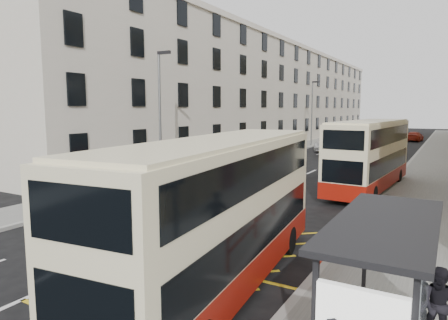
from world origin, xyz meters
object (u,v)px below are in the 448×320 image
Objects in this scene: white_van at (331,144)px; car_silver at (369,134)px; pedestrian_mid at (440,307)px; pedestrian_far at (384,236)px; double_decker_rear at (370,155)px; street_lamp_near at (160,111)px; car_dark at (362,133)px; car_red at (415,136)px; double_decker_front at (221,213)px; bus_shelter at (389,269)px; street_lamp_far at (312,110)px.

car_silver is at bearing 87.72° from white_van.
white_van is 22.33m from car_silver.
pedestrian_far is (-1.59, 3.85, 0.09)m from pedestrian_mid.
pedestrian_far is at bearing -74.58° from white_van.
double_decker_rear reaches higher than pedestrian_far.
car_dark is (1.89, 52.00, -3.99)m from street_lamp_near.
car_silver is 1.01× the size of car_dark.
car_red is (8.74, -6.41, 0.05)m from car_dark.
car_dark is at bearing 91.91° from double_decker_front.
bus_shelter is at bearing 126.73° from pedestrian_far.
bus_shelter reaches higher than pedestrian_far.
double_decker_rear is (1.06, 15.36, 0.04)m from double_decker_front.
street_lamp_near reaches higher than bus_shelter.
double_decker_rear reaches higher than car_dark.
car_dark is 10.84m from car_red.
bus_shelter is 0.41× the size of double_decker_rear.
street_lamp_near is 1.34× the size of white_van.
street_lamp_far is 41.75m from double_decker_front.
bus_shelter is 0.89× the size of car_red.
pedestrian_far is at bearing -73.92° from double_decker_rear.
street_lamp_far is at bearing -41.11° from pedestrian_far.
double_decker_front is (10.29, -10.38, -2.60)m from street_lamp_near.
street_lamp_near is at bearing -100.24° from white_van.
street_lamp_near is 1.68× the size of car_red.
double_decker_rear is (11.35, -25.01, -2.56)m from street_lamp_far.
street_lamp_near reaches higher than car_dark.
double_decker_front reaches higher than pedestrian_far.
pedestrian_mid is (4.11, -15.70, -1.15)m from double_decker_rear.
car_silver is at bearing 85.50° from street_lamp_near.
pedestrian_mid is (15.46, -40.72, -3.71)m from street_lamp_far.
double_decker_front is at bearing -178.93° from pedestrian_mid.
street_lamp_far reaches higher than pedestrian_far.
double_decker_front is 58.62m from car_silver.
car_dark is (-8.41, 62.37, -1.39)m from double_decker_front.
car_red is (10.63, 45.59, -3.95)m from street_lamp_near.
street_lamp_far is 1.68× the size of car_red.
car_dark is at bearing 105.45° from double_decker_rear.
car_silver is (-7.58, 42.88, -1.40)m from double_decker_rear.
street_lamp_near reaches higher than pedestrian_mid.
pedestrian_mid is 0.33× the size of car_red.
double_decker_rear is at bearing 100.89° from bus_shelter.
car_dark is (-12.81, 64.39, -1.49)m from bus_shelter.
pedestrian_mid is 0.39× the size of car_silver.
street_lamp_far is at bearing -115.19° from car_dark.
street_lamp_far is at bearing -120.12° from car_silver.
car_red is (-4.06, 57.98, -1.45)m from bus_shelter.
car_dark is (1.89, 22.00, -3.99)m from street_lamp_far.
street_lamp_far is at bearing 59.74° from car_red.
double_decker_rear is (11.35, 4.99, -2.56)m from street_lamp_near.
pedestrian_mid is at bearing -74.04° from white_van.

